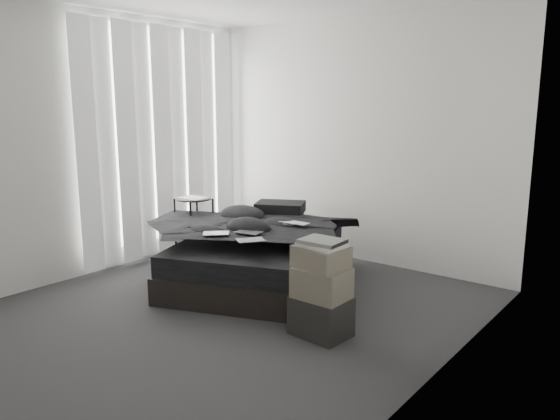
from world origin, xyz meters
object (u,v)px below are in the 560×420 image
Objects in this scene: side_stand at (194,231)px; laptop at (292,217)px; bed at (258,270)px; box_lower at (321,316)px.

laptop is at bearing 3.84° from side_stand.
side_stand is (-0.96, 0.07, 0.23)m from bed.
laptop reaches higher than box_lower.
box_lower is at bearing -18.43° from side_stand.
box_lower is at bearing -49.50° from bed.
box_lower reaches higher than bed.
laptop is 1.29m from side_stand.
side_stand is at bearing -179.14° from laptop.
side_stand reaches higher than box_lower.
side_stand reaches higher than bed.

